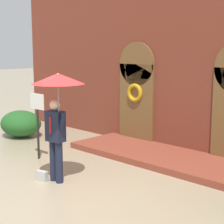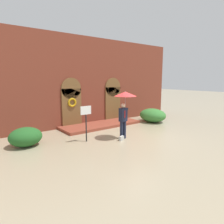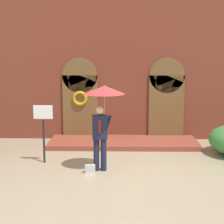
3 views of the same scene
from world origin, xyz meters
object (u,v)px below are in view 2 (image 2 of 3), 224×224
at_px(shrub_left, 26,137).
at_px(handbag, 121,138).
at_px(person_with_umbrella, 125,101).
at_px(sign_post, 86,118).
at_px(shrub_right, 153,115).

bearing_deg(shrub_left, handbag, -26.77).
bearing_deg(person_with_umbrella, handbag, -151.24).
distance_m(sign_post, shrub_left, 2.82).
height_order(shrub_left, shrub_right, shrub_right).
bearing_deg(person_with_umbrella, sign_post, 158.07).
xyz_separation_m(person_with_umbrella, shrub_left, (-4.30, 1.79, -1.48)).
xyz_separation_m(sign_post, shrub_left, (-2.50, 1.06, -0.74)).
distance_m(person_with_umbrella, handbag, 1.85).
height_order(sign_post, shrub_left, sign_post).
xyz_separation_m(person_with_umbrella, sign_post, (-1.80, 0.72, -0.75)).
bearing_deg(shrub_left, person_with_umbrella, -22.56).
distance_m(shrub_left, shrub_right, 8.42).
distance_m(sign_post, shrub_right, 6.05).
relative_size(handbag, shrub_left, 0.19).
bearing_deg(person_with_umbrella, shrub_left, 157.44).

